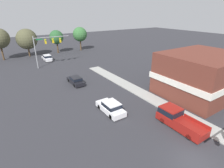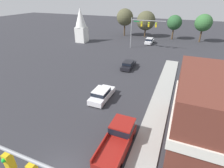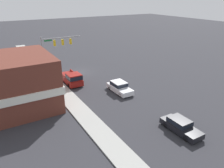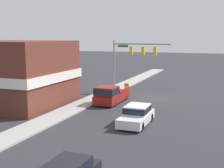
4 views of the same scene
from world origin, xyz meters
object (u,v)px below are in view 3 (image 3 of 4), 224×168
car_lead (119,87)px  pickup_truck_parked (72,78)px  construction_barrel (54,68)px  car_second_ahead (180,125)px

car_lead → pickup_truck_parked: bearing=-53.6°
construction_barrel → pickup_truck_parked: bearing=95.0°
pickup_truck_parked → construction_barrel: (0.67, -7.69, -0.42)m
car_lead → construction_barrel: car_lead is taller
car_second_ahead → pickup_truck_parked: 19.11m
pickup_truck_parked → construction_barrel: 7.73m
pickup_truck_parked → car_lead: bearing=126.4°
pickup_truck_parked → construction_barrel: size_ratio=5.49×
car_lead → construction_barrel: (5.55, -14.32, -0.28)m
car_second_ahead → construction_barrel: bearing=-77.9°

